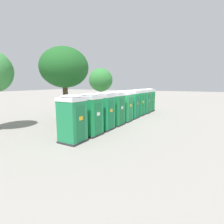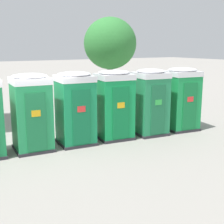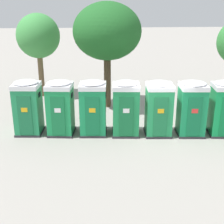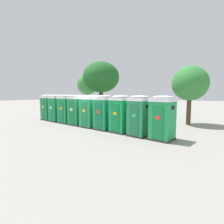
# 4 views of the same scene
# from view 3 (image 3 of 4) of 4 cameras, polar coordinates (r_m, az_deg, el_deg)

# --- Properties ---
(ground_plane) EXTENTS (120.00, 120.00, 0.00)m
(ground_plane) POSITION_cam_3_polar(r_m,az_deg,el_deg) (15.04, 8.18, -3.63)
(ground_plane) COLOR gray
(portapotty_0) EXTENTS (1.29, 1.30, 2.54)m
(portapotty_0) POSITION_cam_3_polar(r_m,az_deg,el_deg) (14.87, -15.11, 0.88)
(portapotty_0) COLOR #2D2D33
(portapotty_0) RESTS_ON ground
(portapotty_1) EXTENTS (1.30, 1.33, 2.54)m
(portapotty_1) POSITION_cam_3_polar(r_m,az_deg,el_deg) (14.48, -9.43, 0.81)
(portapotty_1) COLOR #2D2D33
(portapotty_1) RESTS_ON ground
(portapotty_2) EXTENTS (1.31, 1.29, 2.54)m
(portapotty_2) POSITION_cam_3_polar(r_m,az_deg,el_deg) (14.32, -3.48, 0.83)
(portapotty_2) COLOR #2D2D33
(portapotty_2) RESTS_ON ground
(portapotty_3) EXTENTS (1.33, 1.30, 2.54)m
(portapotty_3) POSITION_cam_3_polar(r_m,az_deg,el_deg) (14.25, 2.54, 0.76)
(portapotty_3) COLOR #2D2D33
(portapotty_3) RESTS_ON ground
(portapotty_4) EXTENTS (1.27, 1.27, 2.54)m
(portapotty_4) POSITION_cam_3_polar(r_m,az_deg,el_deg) (14.37, 8.54, 0.70)
(portapotty_4) COLOR #2D2D33
(portapotty_4) RESTS_ON ground
(portapotty_5) EXTENTS (1.30, 1.29, 2.54)m
(portapotty_5) POSITION_cam_3_polar(r_m,az_deg,el_deg) (14.67, 14.35, 0.69)
(portapotty_5) COLOR #2D2D33
(portapotty_5) RESTS_ON ground
(portapotty_6) EXTENTS (1.38, 1.34, 2.54)m
(portapotty_6) POSITION_cam_3_polar(r_m,az_deg,el_deg) (15.11, 19.88, 0.68)
(portapotty_6) COLOR #2D2D33
(portapotty_6) RESTS_ON ground
(street_tree_1) EXTENTS (2.67, 2.67, 5.21)m
(street_tree_1) POSITION_cam_3_polar(r_m,az_deg,el_deg) (20.30, -13.34, 13.28)
(street_tree_1) COLOR brown
(street_tree_1) RESTS_ON ground
(street_tree_2) EXTENTS (3.77, 3.77, 5.90)m
(street_tree_2) POSITION_cam_3_polar(r_m,az_deg,el_deg) (17.58, -0.89, 14.46)
(street_tree_2) COLOR #4C3826
(street_tree_2) RESTS_ON ground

